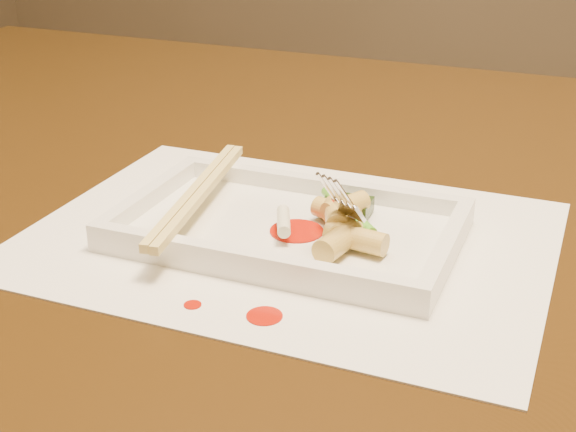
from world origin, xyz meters
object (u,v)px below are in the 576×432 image
at_px(fork, 386,142).
at_px(placemat, 288,238).
at_px(table, 282,259).
at_px(plate_base, 288,232).
at_px(chopstick_a, 194,192).

bearing_deg(fork, placemat, -165.58).
bearing_deg(fork, table, 136.73).
relative_size(plate_base, fork, 1.86).
bearing_deg(plate_base, placemat, 0.00).
relative_size(table, chopstick_a, 6.65).
bearing_deg(placemat, plate_base, 0.00).
xyz_separation_m(placemat, plate_base, (0.00, 0.00, 0.00)).
xyz_separation_m(table, placemat, (0.07, -0.15, 0.10)).
height_order(table, fork, fork).
relative_size(chopstick_a, fork, 1.50).
height_order(placemat, chopstick_a, chopstick_a).
distance_m(plate_base, chopstick_a, 0.08).
distance_m(placemat, fork, 0.11).
xyz_separation_m(table, fork, (0.14, -0.13, 0.18)).
xyz_separation_m(table, chopstick_a, (-0.02, -0.15, 0.13)).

